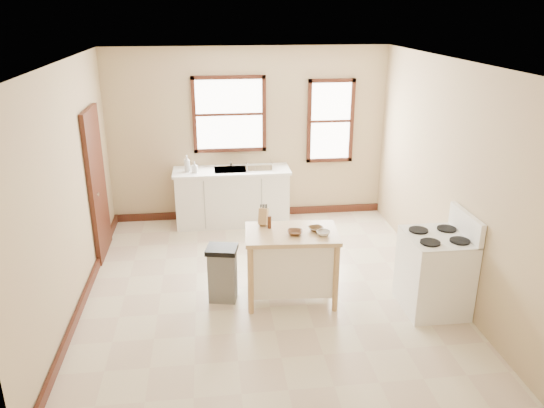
{
  "coord_description": "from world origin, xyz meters",
  "views": [
    {
      "loc": [
        -0.64,
        -5.93,
        3.37
      ],
      "look_at": [
        0.13,
        0.4,
        0.98
      ],
      "focal_mm": 35.0,
      "sensor_mm": 36.0,
      "label": 1
    }
  ],
  "objects": [
    {
      "name": "bowl_b",
      "position": [
        0.57,
        -0.3,
        0.91
      ],
      "size": [
        0.21,
        0.21,
        0.04
      ],
      "primitive_type": "imported",
      "rotation": [
        0.0,
        0.0,
        0.25
      ],
      "color": "brown",
      "rests_on": "kitchen_island"
    },
    {
      "name": "pepper_grinder",
      "position": [
        0.03,
        -0.17,
        0.96
      ],
      "size": [
        0.05,
        0.05,
        0.15
      ],
      "primitive_type": "cylinder",
      "rotation": [
        0.0,
        0.0,
        -0.24
      ],
      "color": "#482413",
      "rests_on": "kitchen_island"
    },
    {
      "name": "wall_right",
      "position": [
        2.25,
        0.0,
        1.4
      ],
      "size": [
        0.04,
        5.0,
        2.8
      ],
      "primitive_type": "cube",
      "color": "tan",
      "rests_on": "ground"
    },
    {
      "name": "bowl_a",
      "position": [
        0.31,
        -0.38,
        0.91
      ],
      "size": [
        0.22,
        0.22,
        0.05
      ],
      "primitive_type": "imported",
      "rotation": [
        0.0,
        0.0,
        -0.24
      ],
      "color": "brown",
      "rests_on": "kitchen_island"
    },
    {
      "name": "wall_back",
      "position": [
        0.0,
        2.5,
        1.4
      ],
      "size": [
        4.5,
        0.04,
        2.8
      ],
      "primitive_type": "cube",
      "color": "tan",
      "rests_on": "ground"
    },
    {
      "name": "wall_left",
      "position": [
        -2.25,
        0.0,
        1.4
      ],
      "size": [
        0.04,
        5.0,
        2.8
      ],
      "primitive_type": "cube",
      "color": "tan",
      "rests_on": "ground"
    },
    {
      "name": "soap_bottle_b",
      "position": [
        -0.88,
        2.1,
        1.01
      ],
      "size": [
        0.09,
        0.09,
        0.17
      ],
      "primitive_type": "imported",
      "rotation": [
        0.0,
        0.0,
        -0.16
      ],
      "color": "#B2B2B2",
      "rests_on": "sink_counter"
    },
    {
      "name": "bowl_c",
      "position": [
        0.63,
        -0.44,
        0.91
      ],
      "size": [
        0.21,
        0.21,
        0.05
      ],
      "primitive_type": "imported",
      "rotation": [
        0.0,
        0.0,
        -0.42
      ],
      "color": "silver",
      "rests_on": "kitchen_island"
    },
    {
      "name": "soap_bottle_a",
      "position": [
        -0.99,
        2.18,
        1.05
      ],
      "size": [
        0.12,
        0.12,
        0.26
      ],
      "primitive_type": "imported",
      "rotation": [
        0.0,
        0.0,
        0.2
      ],
      "color": "#B2B2B2",
      "rests_on": "sink_counter"
    },
    {
      "name": "floor",
      "position": [
        0.0,
        0.0,
        0.0
      ],
      "size": [
        5.0,
        5.0,
        0.0
      ],
      "primitive_type": "plane",
      "color": "beige",
      "rests_on": "ground"
    },
    {
      "name": "gas_stove",
      "position": [
        1.9,
        -0.72,
        0.6
      ],
      "size": [
        0.74,
        0.75,
        1.2
      ],
      "primitive_type": null,
      "color": "white",
      "rests_on": "ground"
    },
    {
      "name": "window_main",
      "position": [
        -0.3,
        2.48,
        1.75
      ],
      "size": [
        1.17,
        0.06,
        1.22
      ],
      "primitive_type": null,
      "color": "#391D0F",
      "rests_on": "wall_back"
    },
    {
      "name": "window_side",
      "position": [
        1.35,
        2.48,
        1.6
      ],
      "size": [
        0.77,
        0.06,
        1.37
      ],
      "primitive_type": null,
      "color": "#391D0F",
      "rests_on": "wall_back"
    },
    {
      "name": "baseboard_back",
      "position": [
        0.0,
        2.47,
        0.06
      ],
      "size": [
        4.5,
        0.04,
        0.12
      ],
      "primitive_type": "cube",
      "color": "#391D0F",
      "rests_on": "ground"
    },
    {
      "name": "knife_block",
      "position": [
        -0.03,
        -0.05,
        0.99
      ],
      "size": [
        0.13,
        0.13,
        0.2
      ],
      "primitive_type": null,
      "rotation": [
        0.0,
        0.0,
        -0.37
      ],
      "color": "tan",
      "rests_on": "kitchen_island"
    },
    {
      "name": "sink_counter",
      "position": [
        -0.3,
        2.2,
        0.46
      ],
      "size": [
        1.86,
        0.62,
        0.92
      ],
      "primitive_type": null,
      "color": "white",
      "rests_on": "ground"
    },
    {
      "name": "trash_bin",
      "position": [
        -0.54,
        -0.22,
        0.35
      ],
      "size": [
        0.41,
        0.37,
        0.7
      ],
      "primitive_type": null,
      "rotation": [
        0.0,
        0.0,
        -0.2
      ],
      "color": "#61615F",
      "rests_on": "ground"
    },
    {
      "name": "door_left",
      "position": [
        -2.21,
        1.3,
        1.05
      ],
      "size": [
        0.06,
        0.9,
        2.1
      ],
      "primitive_type": "cube",
      "color": "#391D0F",
      "rests_on": "ground"
    },
    {
      "name": "dish_rack",
      "position": [
        0.14,
        2.17,
        0.97
      ],
      "size": [
        0.51,
        0.45,
        0.11
      ],
      "primitive_type": null,
      "rotation": [
        0.0,
        0.0,
        0.36
      ],
      "color": "silver",
      "rests_on": "sink_counter"
    },
    {
      "name": "faucet",
      "position": [
        -0.3,
        2.38,
        1.03
      ],
      "size": [
        0.03,
        0.03,
        0.22
      ],
      "primitive_type": "cylinder",
      "color": "silver",
      "rests_on": "sink_counter"
    },
    {
      "name": "ceiling",
      "position": [
        0.0,
        0.0,
        2.8
      ],
      "size": [
        5.0,
        5.0,
        0.0
      ],
      "primitive_type": "plane",
      "rotation": [
        3.14,
        0.0,
        0.0
      ],
      "color": "white",
      "rests_on": "ground"
    },
    {
      "name": "kitchen_island",
      "position": [
        0.28,
        -0.31,
        0.44
      ],
      "size": [
        1.13,
        0.76,
        0.89
      ],
      "primitive_type": null,
      "rotation": [
        0.0,
        0.0,
        -0.07
      ],
      "color": "tan",
      "rests_on": "ground"
    },
    {
      "name": "baseboard_left",
      "position": [
        -2.22,
        0.0,
        0.06
      ],
      "size": [
        0.04,
        5.0,
        0.12
      ],
      "primitive_type": "cube",
      "color": "#391D0F",
      "rests_on": "ground"
    }
  ]
}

